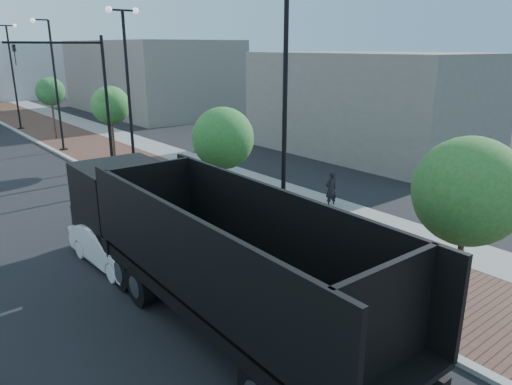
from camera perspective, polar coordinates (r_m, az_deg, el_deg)
sidewalk at (r=44.44m, az=-20.84°, el=6.49°), size 7.00×140.00×0.12m
concrete_strip at (r=45.34m, az=-17.60°, el=7.01°), size 2.40×140.00×0.13m
curb at (r=43.50m, az=-25.20°, el=5.78°), size 0.30×140.00×0.14m
dump_truck at (r=15.22m, az=-10.68°, el=-5.49°), size 3.18×14.06×3.92m
white_sedan at (r=17.57m, az=-16.73°, el=-6.11°), size 1.74×4.41×1.43m
pedestrian at (r=22.90m, az=8.97°, el=0.39°), size 0.69×0.49×1.82m
streetlight_1 at (r=16.05m, az=3.10°, el=6.02°), size 1.44×0.56×9.21m
streetlight_2 at (r=26.10m, az=-14.95°, el=10.84°), size 1.72×0.56×9.28m
streetlight_3 at (r=37.33m, az=-22.92°, el=11.09°), size 1.44×0.56×9.21m
streetlight_4 at (r=48.92m, az=-27.05°, el=12.28°), size 1.72×0.56×9.28m
traffic_mast at (r=28.51m, az=-19.22°, el=11.30°), size 5.09×0.20×8.00m
tree_0 at (r=13.54m, az=24.10°, el=0.14°), size 2.87×2.87×5.27m
tree_1 at (r=20.76m, az=-3.90°, el=6.49°), size 2.69×2.69×4.96m
tree_2 at (r=31.20m, az=-16.97°, el=9.94°), size 2.40×2.36×5.11m
tree_3 at (r=42.50m, az=-23.35°, el=11.05°), size 2.33×2.26×5.07m
commercial_block_ne at (r=57.98m, az=-12.60°, el=13.37°), size 12.00×22.00×8.00m
commercial_block_e at (r=35.70m, az=13.43°, el=10.37°), size 10.00×16.00×7.00m
utility_cover_1 at (r=17.40m, az=12.09°, el=-8.07°), size 0.50×0.50×0.02m
utility_cover_2 at (r=25.23m, az=-7.57°, el=0.17°), size 0.50×0.50×0.02m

